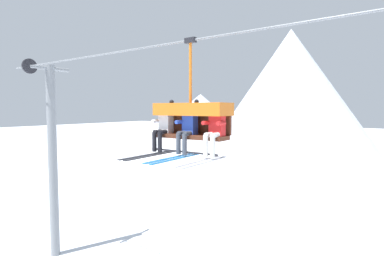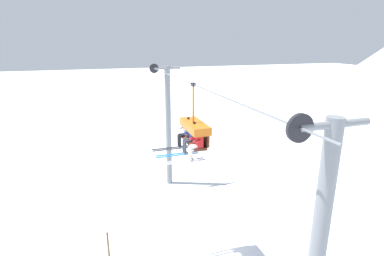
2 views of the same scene
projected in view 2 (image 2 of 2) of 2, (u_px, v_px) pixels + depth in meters
name	position (u px, v px, depth m)	size (l,w,h in m)	color
ground_plane	(202.00, 240.00, 14.39)	(200.00, 200.00, 0.00)	silver
lift_tower_near	(168.00, 124.00, 19.12)	(0.36, 1.88, 7.93)	slate
lift_cable	(188.00, 82.00, 11.70)	(15.61, 0.05, 0.05)	slate
chairlift_chair	(195.00, 129.00, 11.64)	(1.91, 0.74, 2.68)	#512819
skier_white	(184.00, 132.00, 12.33)	(0.48, 1.70, 1.34)	silver
skier_blue	(190.00, 137.00, 11.65)	(0.48, 1.70, 1.34)	#2847B7
skier_red	(196.00, 143.00, 10.97)	(0.46, 1.70, 1.23)	red
trail_sign	(108.00, 247.00, 12.54)	(0.36, 0.08, 1.60)	brown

